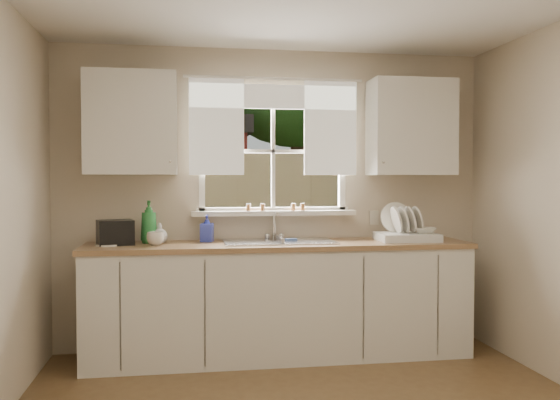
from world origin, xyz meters
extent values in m
cube|color=beige|center=(0.00, 2.00, 0.57)|extent=(3.60, 0.02, 1.15)
cube|color=beige|center=(0.00, 2.00, 2.33)|extent=(3.60, 0.02, 0.35)
cube|color=beige|center=(-1.20, 2.00, 1.65)|extent=(1.20, 0.02, 1.00)
cube|color=beige|center=(1.20, 2.00, 1.65)|extent=(1.20, 0.02, 1.00)
cube|color=white|center=(0.00, 2.02, 1.15)|extent=(1.30, 0.06, 0.05)
cube|color=white|center=(0.00, 2.02, 2.15)|extent=(1.30, 0.06, 0.05)
cube|color=white|center=(-0.60, 2.02, 1.65)|extent=(0.05, 0.06, 1.05)
cube|color=white|center=(0.60, 2.02, 1.65)|extent=(0.05, 0.06, 1.05)
cube|color=white|center=(0.00, 2.02, 1.65)|extent=(0.03, 0.04, 1.00)
cube|color=white|center=(0.00, 2.02, 1.65)|extent=(1.20, 0.04, 0.03)
cube|color=white|center=(0.00, 1.96, 1.13)|extent=(1.38, 0.14, 0.04)
cylinder|color=white|center=(0.00, 1.94, 2.25)|extent=(1.50, 0.02, 0.02)
cube|color=white|center=(-0.48, 1.95, 1.85)|extent=(0.45, 0.02, 0.80)
cube|color=white|center=(0.48, 1.95, 1.85)|extent=(0.45, 0.02, 0.80)
cube|color=white|center=(0.00, 1.95, 2.10)|extent=(1.40, 0.02, 0.20)
cube|color=silver|center=(0.00, 1.68, 0.43)|extent=(3.00, 0.62, 0.87)
cube|color=#936F49|center=(0.00, 1.68, 0.89)|extent=(3.04, 0.65, 0.04)
cube|color=silver|center=(-1.15, 1.82, 1.85)|extent=(0.70, 0.33, 0.80)
cube|color=silver|center=(1.15, 1.82, 1.85)|extent=(0.70, 0.33, 0.80)
cube|color=beige|center=(0.88, 1.99, 1.08)|extent=(0.08, 0.01, 0.12)
cylinder|color=brown|center=(0.24, 1.94, 1.18)|extent=(0.04, 0.04, 0.06)
cylinder|color=brown|center=(-0.22, 1.94, 1.18)|extent=(0.04, 0.04, 0.06)
cylinder|color=brown|center=(-0.10, 1.94, 1.18)|extent=(0.04, 0.04, 0.06)
cylinder|color=brown|center=(0.16, 1.94, 1.18)|extent=(0.04, 0.04, 0.06)
cube|color=#335421|center=(0.00, 7.00, -0.02)|extent=(20.00, 10.00, 0.02)
cube|color=#9B7E56|center=(0.00, 5.00, 0.90)|extent=(8.00, 0.10, 1.80)
cube|color=maroon|center=(-1.20, 8.50, 1.10)|extent=(3.00, 3.00, 2.20)
cube|color=black|center=(-1.20, 8.50, 2.35)|extent=(3.20, 3.20, 0.30)
cylinder|color=#423021|center=(1.40, 8.00, 1.60)|extent=(0.36, 0.36, 3.20)
sphere|color=#214716|center=(1.40, 8.00, 4.00)|extent=(4.00, 4.00, 4.00)
sphere|color=#214716|center=(0.30, 9.50, 4.50)|extent=(3.20, 3.20, 3.20)
cube|color=#B7B7BC|center=(0.00, 1.71, 0.83)|extent=(0.84, 0.46, 0.18)
cube|color=#B7B7BC|center=(0.00, 1.71, 0.92)|extent=(0.88, 0.50, 0.01)
cube|color=#B7B7BC|center=(0.00, 1.71, 0.89)|extent=(0.02, 0.41, 0.14)
cylinder|color=silver|center=(0.00, 1.96, 1.02)|extent=(0.03, 0.03, 0.22)
cylinder|color=silver|center=(0.00, 1.88, 1.13)|extent=(0.02, 0.18, 0.02)
sphere|color=silver|center=(-0.06, 1.96, 0.94)|extent=(0.05, 0.05, 0.05)
sphere|color=silver|center=(0.06, 1.96, 0.94)|extent=(0.05, 0.05, 0.05)
cube|color=white|center=(1.05, 1.65, 0.94)|extent=(0.49, 0.38, 0.06)
cylinder|color=white|center=(1.00, 1.77, 1.09)|extent=(0.26, 0.09, 0.25)
cylinder|color=white|center=(0.96, 1.66, 1.08)|extent=(0.08, 0.22, 0.22)
cylinder|color=white|center=(1.02, 1.65, 1.08)|extent=(0.08, 0.22, 0.22)
cylinder|color=white|center=(1.08, 1.65, 1.08)|extent=(0.08, 0.22, 0.22)
cylinder|color=white|center=(1.14, 1.65, 1.08)|extent=(0.08, 0.22, 0.22)
imported|color=white|center=(1.18, 1.61, 1.00)|extent=(0.23, 0.23, 0.05)
imported|color=#2C883C|center=(-1.02, 1.80, 1.08)|extent=(0.15, 0.15, 0.34)
imported|color=#2E3BAD|center=(-0.57, 1.84, 1.02)|extent=(0.12, 0.12, 0.22)
imported|color=beige|center=(-0.94, 1.79, 0.99)|extent=(0.12, 0.12, 0.16)
cylinder|color=white|center=(-1.32, 1.67, 0.92)|extent=(0.19, 0.19, 0.01)
imported|color=beige|center=(-0.96, 1.63, 0.96)|extent=(0.14, 0.14, 0.10)
cube|color=black|center=(-1.27, 1.73, 1.01)|extent=(0.31, 0.28, 0.19)
camera|label=1|loc=(-0.74, -2.95, 1.41)|focal=38.00mm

